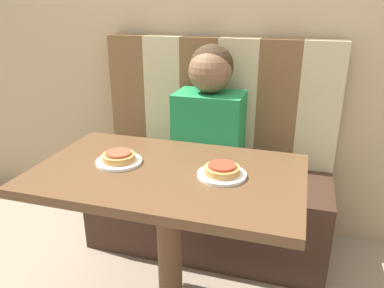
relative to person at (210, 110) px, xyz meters
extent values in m
cube|color=tan|center=(0.00, 0.31, 0.49)|extent=(7.00, 0.05, 2.60)
cube|color=#382319|center=(0.00, -0.01, -0.58)|extent=(1.31, 0.52, 0.46)
cube|color=brown|center=(-0.55, 0.21, 0.00)|extent=(0.22, 0.10, 0.69)
cube|color=tan|center=(-0.33, 0.21, 0.00)|extent=(0.22, 0.10, 0.69)
cube|color=brown|center=(-0.11, 0.21, 0.00)|extent=(0.22, 0.10, 0.69)
cube|color=tan|center=(0.11, 0.21, 0.00)|extent=(0.22, 0.10, 0.69)
cube|color=brown|center=(0.33, 0.21, 0.00)|extent=(0.22, 0.10, 0.69)
cube|color=tan|center=(0.55, 0.21, 0.00)|extent=(0.22, 0.10, 0.69)
cube|color=brown|center=(0.00, -0.64, -0.08)|extent=(1.00, 0.61, 0.03)
cylinder|color=brown|center=(0.00, -0.64, -0.45)|extent=(0.10, 0.10, 0.71)
cube|color=#1E8447|center=(0.00, -0.01, -0.13)|extent=(0.35, 0.24, 0.44)
sphere|color=brown|center=(0.00, -0.01, 0.20)|extent=(0.22, 0.22, 0.22)
sphere|color=#382819|center=(0.00, 0.02, 0.22)|extent=(0.22, 0.22, 0.22)
cylinder|color=white|center=(-0.21, -0.63, -0.05)|extent=(0.18, 0.18, 0.01)
cylinder|color=white|center=(0.21, -0.63, -0.05)|extent=(0.18, 0.18, 0.01)
cylinder|color=#C68E47|center=(-0.21, -0.63, -0.03)|extent=(0.13, 0.13, 0.03)
cylinder|color=#AD472D|center=(-0.21, -0.63, -0.02)|extent=(0.10, 0.10, 0.01)
cylinder|color=#C68E47|center=(0.21, -0.63, -0.03)|extent=(0.13, 0.13, 0.03)
cylinder|color=#B73823|center=(0.21, -0.63, -0.02)|extent=(0.10, 0.10, 0.01)
camera|label=1|loc=(0.45, -1.83, 0.53)|focal=35.00mm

